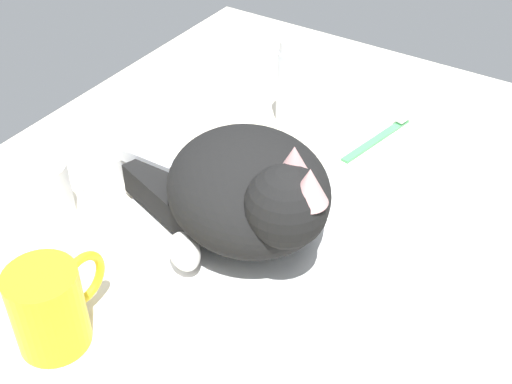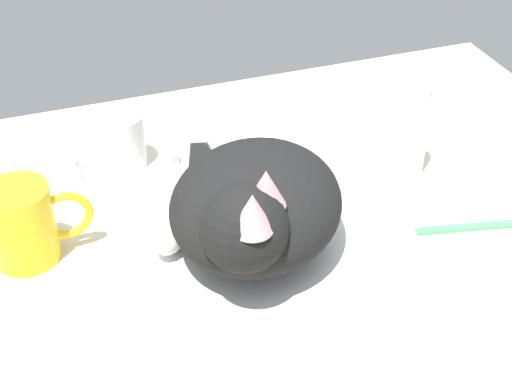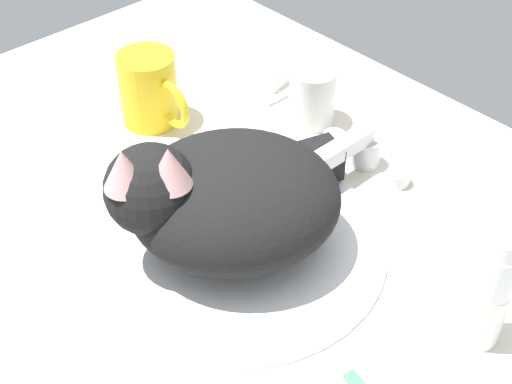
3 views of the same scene
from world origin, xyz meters
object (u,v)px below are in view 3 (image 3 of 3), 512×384
at_px(cat, 223,196).
at_px(coffee_mug, 150,90).
at_px(faucet, 357,153).
at_px(toothpaste_bottle, 489,293).
at_px(rinse_cup, 312,96).
at_px(soap_bar, 262,72).

bearing_deg(cat, coffee_mug, 160.77).
bearing_deg(coffee_mug, faucet, 25.44).
bearing_deg(toothpaste_bottle, coffee_mug, -178.52).
relative_size(cat, toothpaste_bottle, 2.42).
xyz_separation_m(cat, rinse_cup, (-0.10, 0.24, -0.03)).
xyz_separation_m(faucet, soap_bar, (-0.22, 0.05, -0.00)).
height_order(faucet, cat, cat).
height_order(cat, rinse_cup, cat).
distance_m(coffee_mug, toothpaste_bottle, 0.50).
distance_m(faucet, cat, 0.21).
relative_size(cat, rinse_cup, 4.19).
distance_m(coffee_mug, soap_bar, 0.17).
bearing_deg(cat, faucet, 87.57).
distance_m(rinse_cup, soap_bar, 0.11).
bearing_deg(rinse_cup, soap_bar, 174.02).
height_order(rinse_cup, soap_bar, rinse_cup).
relative_size(faucet, rinse_cup, 1.71).
relative_size(cat, soap_bar, 4.36).
relative_size(faucet, cat, 0.41).
bearing_deg(soap_bar, rinse_cup, -5.98).
relative_size(faucet, coffee_mug, 1.11).
distance_m(faucet, rinse_cup, 0.12).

